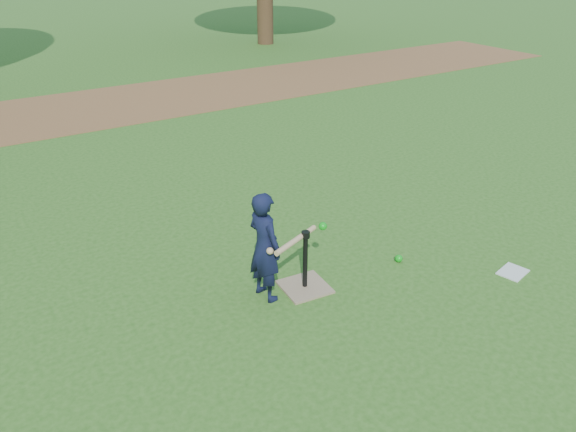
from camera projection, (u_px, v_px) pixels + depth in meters
ground at (321, 284)px, 5.48m from camera, size 80.00×80.00×0.00m
dirt_strip at (100, 107)px, 11.12m from camera, size 24.00×3.00×0.01m
child at (265, 247)px, 5.07m from camera, size 0.31×0.42×1.06m
wiffle_ball_ground at (399, 258)px, 5.84m from camera, size 0.08×0.08×0.08m
clipboard at (513, 272)px, 5.66m from camera, size 0.34×0.29×0.01m
batting_tee at (305, 278)px, 5.37m from camera, size 0.47×0.47×0.61m
swing_action at (299, 238)px, 5.11m from camera, size 0.71×0.27×0.10m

